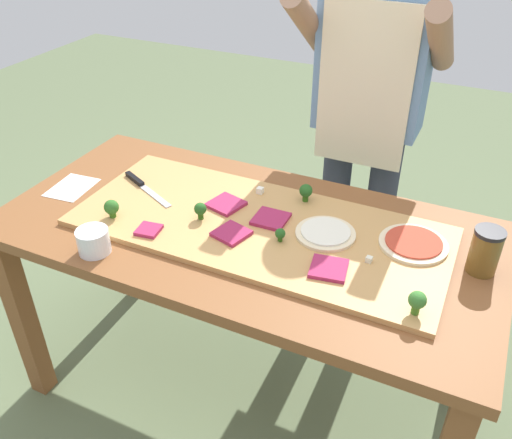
{
  "coord_description": "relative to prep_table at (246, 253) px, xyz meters",
  "views": [
    {
      "loc": [
        0.65,
        -1.3,
        1.78
      ],
      "look_at": [
        0.04,
        -0.01,
        0.84
      ],
      "focal_mm": 38.16,
      "sensor_mm": 36.0,
      "label": 1
    }
  ],
  "objects": [
    {
      "name": "broccoli_floret_center_right",
      "position": [
        0.14,
        -0.05,
        0.15
      ],
      "size": [
        0.03,
        0.03,
        0.04
      ],
      "color": "#2C5915",
      "rests_on": "cutting_board"
    },
    {
      "name": "ground_plane",
      "position": [
        0.0,
        0.0,
        -0.68
      ],
      "size": [
        8.0,
        8.0,
        0.0
      ],
      "primitive_type": "plane",
      "color": "#60704C"
    },
    {
      "name": "pizza_slice_far_left",
      "position": [
        -0.01,
        -0.08,
        0.13
      ],
      "size": [
        0.12,
        0.12,
        0.01
      ],
      "primitive_type": "cube",
      "rotation": [
        0.0,
        0.0,
        -0.27
      ],
      "color": "#9E234C",
      "rests_on": "cutting_board"
    },
    {
      "name": "cook_center",
      "position": [
        0.2,
        0.68,
        0.31
      ],
      "size": [
        0.54,
        0.39,
        1.67
      ],
      "color": "#333847",
      "rests_on": "ground"
    },
    {
      "name": "broccoli_floret_front_mid",
      "position": [
        -0.4,
        -0.15,
        0.16
      ],
      "size": [
        0.05,
        0.05,
        0.06
      ],
      "color": "#366618",
      "rests_on": "cutting_board"
    },
    {
      "name": "broccoli_floret_back_left",
      "position": [
        0.13,
        0.2,
        0.16
      ],
      "size": [
        0.04,
        0.04,
        0.06
      ],
      "color": "#2C5915",
      "rests_on": "cutting_board"
    },
    {
      "name": "broccoli_floret_front_right",
      "position": [
        -0.14,
        -0.04,
        0.16
      ],
      "size": [
        0.04,
        0.04,
        0.06
      ],
      "color": "#2C5915",
      "rests_on": "cutting_board"
    },
    {
      "name": "cheese_crumble_c",
      "position": [
        -0.03,
        0.18,
        0.14
      ],
      "size": [
        0.02,
        0.02,
        0.02
      ],
      "primitive_type": "cube",
      "rotation": [
        0.0,
        0.0,
        1.55
      ],
      "color": "white",
      "rests_on": "cutting_board"
    },
    {
      "name": "sauce_jar",
      "position": [
        0.71,
        0.09,
        0.18
      ],
      "size": [
        0.09,
        0.09,
        0.14
      ],
      "color": "brown",
      "rests_on": "prep_table"
    },
    {
      "name": "flour_cup",
      "position": [
        -0.35,
        -0.31,
        0.14
      ],
      "size": [
        0.1,
        0.1,
        0.08
      ],
      "color": "white",
      "rests_on": "prep_table"
    },
    {
      "name": "pizza_whole_tomato_red",
      "position": [
        0.51,
        0.1,
        0.13
      ],
      "size": [
        0.21,
        0.21,
        0.02
      ],
      "color": "beige",
      "rests_on": "cutting_board"
    },
    {
      "name": "broccoli_floret_back_right",
      "position": [
        0.58,
        -0.19,
        0.17
      ],
      "size": [
        0.05,
        0.05,
        0.07
      ],
      "color": "#3F7220",
      "rests_on": "cutting_board"
    },
    {
      "name": "cutting_board",
      "position": [
        0.04,
        0.01,
        0.12
      ],
      "size": [
        1.2,
        0.51,
        0.02
      ],
      "primitive_type": "cube",
      "color": "tan",
      "rests_on": "prep_table"
    },
    {
      "name": "pizza_whole_white_garlic",
      "position": [
        0.26,
        0.04,
        0.13
      ],
      "size": [
        0.19,
        0.19,
        0.02
      ],
      "color": "beige",
      "rests_on": "cutting_board"
    },
    {
      "name": "recipe_note",
      "position": [
        -0.68,
        -0.04,
        0.11
      ],
      "size": [
        0.15,
        0.18,
        0.0
      ],
      "primitive_type": "cube",
      "rotation": [
        0.0,
        0.0,
        0.09
      ],
      "color": "white",
      "rests_on": "prep_table"
    },
    {
      "name": "cheese_crumble_b",
      "position": [
        0.57,
        -0.13,
        0.13
      ],
      "size": [
        0.02,
        0.02,
        0.02
      ],
      "primitive_type": "cube",
      "rotation": [
        0.0,
        0.0,
        1.29
      ],
      "color": "silver",
      "rests_on": "cutting_board"
    },
    {
      "name": "pizza_slice_center",
      "position": [
        0.32,
        -0.12,
        0.13
      ],
      "size": [
        0.12,
        0.12,
        0.01
      ],
      "primitive_type": "cube",
      "rotation": [
        0.0,
        0.0,
        0.16
      ],
      "color": "#9E234C",
      "rests_on": "cutting_board"
    },
    {
      "name": "pizza_slice_near_right",
      "position": [
        -0.1,
        0.06,
        0.13
      ],
      "size": [
        0.13,
        0.13,
        0.01
      ],
      "primitive_type": "cube",
      "rotation": [
        0.0,
        0.0,
        -0.26
      ],
      "color": "#9E234C",
      "rests_on": "cutting_board"
    },
    {
      "name": "chefs_knife",
      "position": [
        -0.44,
        0.05,
        0.13
      ],
      "size": [
        0.27,
        0.14,
        0.02
      ],
      "color": "#B7BABF",
      "rests_on": "cutting_board"
    },
    {
      "name": "pizza_slice_far_right",
      "position": [
        -0.25,
        -0.18,
        0.13
      ],
      "size": [
        0.08,
        0.08,
        0.01
      ],
      "primitive_type": "cube",
      "rotation": [
        0.0,
        0.0,
        0.13
      ],
      "color": "#9E234C",
      "rests_on": "cutting_board"
    },
    {
      "name": "prep_table",
      "position": [
        0.0,
        0.0,
        0.0
      ],
      "size": [
        1.62,
        0.8,
        0.79
      ],
      "color": "brown",
      "rests_on": "ground"
    },
    {
      "name": "cheese_crumble_a",
      "position": [
        0.41,
        -0.03,
        0.13
      ],
      "size": [
        0.02,
        0.02,
        0.02
      ],
      "primitive_type": "cube",
      "rotation": [
        0.0,
        0.0,
        1.45
      ],
      "color": "silver",
      "rests_on": "cutting_board"
    },
    {
      "name": "pizza_slice_near_left",
      "position": [
        0.07,
        0.04,
        0.13
      ],
      "size": [
        0.11,
        0.11,
        0.01
      ],
      "primitive_type": "cube",
      "rotation": [
        0.0,
        0.0,
        0.02
      ],
      "color": "#9E234C",
      "rests_on": "cutting_board"
    }
  ]
}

